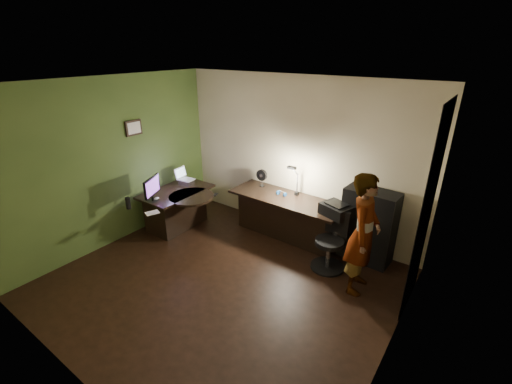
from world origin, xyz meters
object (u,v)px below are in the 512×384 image
Objects in this scene: desk_left at (178,209)px; person at (363,234)px; monitor at (152,193)px; cabinet at (368,226)px; desk_right at (285,217)px; office_chair at (329,242)px.

person is (3.31, 0.23, 0.48)m from desk_left.
cabinet is at bearing 1.88° from monitor.
monitor is 0.28× the size of person.
cabinet is at bearing 7.41° from desk_right.
person reaches higher than office_chair.
desk_left is 0.63× the size of desk_right.
monitor is (-3.14, -1.50, 0.28)m from cabinet.
person is at bearing -10.91° from monitor.
monitor is at bearing -141.59° from desk_right.
desk_left is 1.08× the size of cabinet.
desk_right is 2.21× the size of office_chair.
office_chair is 0.68m from person.
desk_left is at bearing -158.74° from cabinet.
cabinet reaches higher than monitor.
cabinet is 2.48× the size of monitor.
office_chair is (2.79, 0.42, 0.09)m from desk_left.
office_chair is at bearing 63.21° from person.
person is at bearing -74.39° from cabinet.
person reaches higher than desk_left.
desk_left is 2.68× the size of monitor.
office_chair is at bearing -5.12° from monitor.
office_chair is at bearing -21.51° from desk_right.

